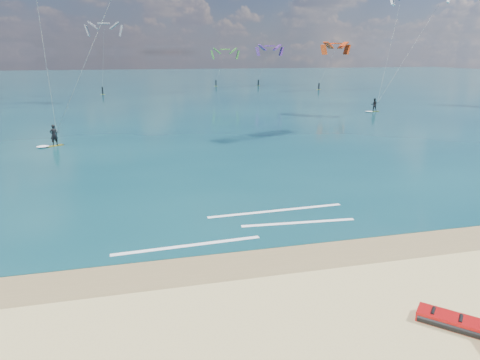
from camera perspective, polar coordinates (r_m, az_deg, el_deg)
The scene contains 8 objects.
ground at distance 52.34m, azimuth -8.89°, elevation 7.80°, with size 320.00×320.00×0.00m, color tan.
wet_sand_strip at distance 17.09m, azimuth 2.22°, elevation -10.83°, with size 320.00×2.40×0.01m, color brown.
sea at distance 115.91m, azimuth -11.72°, elevation 12.44°, with size 320.00×200.00×0.04m, color #0B313D.
packed_kite_mid at distance 15.01m, azimuth 26.77°, elevation -17.04°, with size 2.36×1.00×0.36m, color #A20B0B, non-canonical shape.
kitesurfer_main at distance 36.50m, azimuth -22.36°, elevation 17.75°, with size 11.60×9.46×18.24m.
kitesurfer_far at distance 61.02m, azimuth 20.34°, elevation 16.66°, with size 8.48×7.45×16.95m.
shoreline_foam at distance 20.41m, azimuth 2.25°, elevation -5.94°, with size 11.74×3.64×0.01m.
distant_kites at distance 88.67m, azimuth -17.59°, elevation 14.33°, with size 90.09×38.96×12.82m.
Camera 1 is at (-4.18, -11.57, 7.89)m, focal length 32.00 mm.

